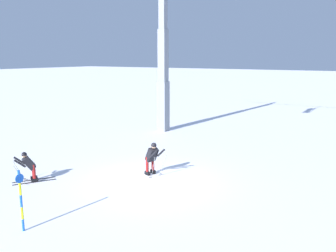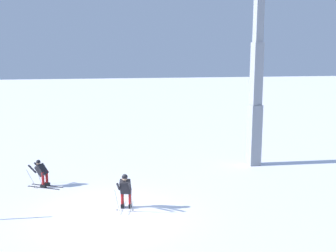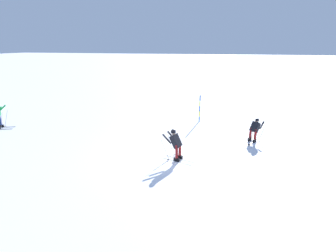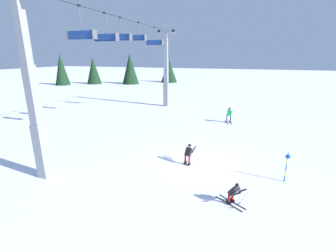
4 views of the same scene
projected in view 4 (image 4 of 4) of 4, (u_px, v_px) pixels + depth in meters
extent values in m
plane|color=white|center=(198.00, 163.00, 17.25)|extent=(260.00, 260.00, 0.00)
cube|color=white|center=(185.00, 164.00, 17.10)|extent=(1.55, 0.57, 0.01)
cube|color=black|center=(185.00, 163.00, 17.07)|extent=(0.30, 0.19, 0.16)
cylinder|color=maroon|center=(185.00, 158.00, 16.95)|extent=(0.13, 0.13, 0.68)
cube|color=white|center=(189.00, 165.00, 16.91)|extent=(1.55, 0.57, 0.01)
cube|color=black|center=(189.00, 164.00, 16.89)|extent=(0.30, 0.19, 0.16)
cylinder|color=maroon|center=(189.00, 159.00, 16.77)|extent=(0.13, 0.13, 0.68)
cube|color=black|center=(189.00, 152.00, 16.84)|extent=(0.62, 0.56, 0.68)
sphere|color=tan|center=(190.00, 146.00, 16.83)|extent=(0.23, 0.23, 0.23)
sphere|color=black|center=(190.00, 145.00, 16.82)|extent=(0.24, 0.24, 0.24)
cylinder|color=black|center=(188.00, 148.00, 17.22)|extent=(0.51, 0.23, 0.44)
cylinder|color=gray|center=(188.00, 155.00, 17.46)|extent=(0.48, 0.05, 1.17)
cylinder|color=black|center=(186.00, 161.00, 17.46)|extent=(0.07, 0.07, 0.01)
cylinder|color=black|center=(194.00, 149.00, 16.95)|extent=(0.51, 0.23, 0.44)
cylinder|color=gray|center=(195.00, 157.00, 17.14)|extent=(0.42, 0.27, 1.17)
cylinder|color=black|center=(194.00, 163.00, 17.10)|extent=(0.07, 0.07, 0.01)
cube|color=gray|center=(42.00, 151.00, 14.88)|extent=(0.66, 0.66, 3.53)
cube|color=gray|center=(33.00, 96.00, 13.87)|extent=(0.56, 0.56, 3.53)
cube|color=gray|center=(22.00, 32.00, 12.86)|extent=(0.45, 0.45, 3.53)
cube|color=gray|center=(166.00, 95.00, 36.33)|extent=(0.70, 0.70, 3.53)
cube|color=gray|center=(166.00, 71.00, 35.31)|extent=(0.58, 0.58, 3.53)
cube|color=gray|center=(166.00, 47.00, 34.30)|extent=(0.47, 0.47, 3.53)
cube|color=gray|center=(166.00, 33.00, 33.77)|extent=(0.28, 2.50, 0.18)
cylinder|color=black|center=(159.00, 31.00, 34.03)|extent=(0.10, 0.44, 0.44)
cylinder|color=black|center=(173.00, 31.00, 33.36)|extent=(0.10, 0.44, 0.44)
cylinder|color=black|center=(126.00, 19.00, 22.96)|extent=(29.67, 0.05, 0.05)
cube|color=black|center=(79.00, 5.00, 16.76)|extent=(0.20, 0.16, 0.14)
cylinder|color=#4C4F54|center=(80.00, 18.00, 17.00)|extent=(0.07, 0.07, 1.68)
cube|color=navy|center=(82.00, 39.00, 17.40)|extent=(0.45, 2.24, 0.06)
cube|color=navy|center=(80.00, 35.00, 17.14)|extent=(0.06, 2.24, 0.55)
cylinder|color=#4C4F54|center=(84.00, 35.00, 17.59)|extent=(0.04, 2.13, 0.04)
cube|color=#4C4F54|center=(69.00, 35.00, 17.67)|extent=(0.57, 0.05, 0.63)
cube|color=#4C4F54|center=(95.00, 34.00, 16.97)|extent=(0.57, 0.05, 0.63)
cube|color=black|center=(104.00, 13.00, 19.65)|extent=(0.20, 0.16, 0.14)
cylinder|color=#4C4F54|center=(105.00, 24.00, 19.89)|extent=(0.07, 0.07, 1.65)
cube|color=navy|center=(106.00, 41.00, 20.28)|extent=(0.45, 2.17, 0.06)
cube|color=navy|center=(105.00, 37.00, 20.03)|extent=(0.06, 2.17, 0.55)
cylinder|color=#4C4F54|center=(108.00, 37.00, 20.47)|extent=(0.04, 2.06, 0.04)
cube|color=#4C4F54|center=(95.00, 38.00, 20.54)|extent=(0.57, 0.05, 0.63)
cube|color=#4C4F54|center=(117.00, 37.00, 19.87)|extent=(0.57, 0.05, 0.63)
cube|color=black|center=(120.00, 17.00, 21.95)|extent=(0.20, 0.16, 0.14)
cylinder|color=#4C4F54|center=(120.00, 26.00, 22.16)|extent=(0.07, 0.07, 1.47)
cube|color=navy|center=(121.00, 40.00, 22.53)|extent=(0.45, 2.08, 0.06)
cube|color=navy|center=(120.00, 37.00, 22.27)|extent=(0.06, 2.08, 0.55)
cylinder|color=#4C4F54|center=(123.00, 37.00, 22.72)|extent=(0.04, 1.97, 0.04)
cube|color=#4C4F54|center=(111.00, 37.00, 22.77)|extent=(0.57, 0.05, 0.63)
cube|color=#4C4F54|center=(131.00, 37.00, 22.13)|extent=(0.57, 0.05, 0.63)
cube|color=black|center=(138.00, 23.00, 25.50)|extent=(0.20, 0.16, 0.14)
cylinder|color=#4C4F54|center=(138.00, 29.00, 25.67)|extent=(0.07, 0.07, 1.24)
cube|color=navy|center=(139.00, 40.00, 26.01)|extent=(0.45, 1.62, 0.06)
cube|color=navy|center=(138.00, 37.00, 25.76)|extent=(0.06, 1.62, 0.55)
cylinder|color=#4C4F54|center=(140.00, 37.00, 26.20)|extent=(0.04, 1.54, 0.04)
cube|color=#4C4F54|center=(132.00, 38.00, 26.18)|extent=(0.57, 0.05, 0.63)
cube|color=#4C4F54|center=(146.00, 37.00, 25.68)|extent=(0.57, 0.05, 0.63)
cube|color=black|center=(154.00, 27.00, 29.71)|extent=(0.20, 0.16, 0.14)
cylinder|color=#4C4F54|center=(155.00, 34.00, 29.93)|extent=(0.07, 0.07, 1.53)
cube|color=navy|center=(155.00, 45.00, 30.31)|extent=(0.45, 2.16, 0.06)
cube|color=navy|center=(154.00, 42.00, 30.05)|extent=(0.06, 2.16, 0.55)
cylinder|color=#4C4F54|center=(156.00, 42.00, 30.50)|extent=(0.04, 2.05, 0.04)
cube|color=#4C4F54|center=(147.00, 43.00, 30.57)|extent=(0.57, 0.05, 0.63)
cube|color=#4C4F54|center=(163.00, 42.00, 29.90)|extent=(0.57, 0.05, 0.63)
cylinder|color=blue|center=(284.00, 179.00, 14.71)|extent=(0.07, 0.07, 0.39)
cylinder|color=yellow|center=(285.00, 173.00, 14.60)|extent=(0.07, 0.07, 0.39)
cylinder|color=blue|center=(286.00, 167.00, 14.48)|extent=(0.07, 0.07, 0.39)
cylinder|color=yellow|center=(287.00, 162.00, 14.37)|extent=(0.07, 0.07, 0.39)
cylinder|color=blue|center=(288.00, 156.00, 14.26)|extent=(0.07, 0.07, 0.39)
cylinder|color=blue|center=(288.00, 157.00, 14.29)|extent=(0.02, 0.28, 0.28)
cube|color=black|center=(230.00, 122.00, 27.75)|extent=(1.69, 0.64, 0.01)
cube|color=black|center=(230.00, 122.00, 27.73)|extent=(0.30, 0.19, 0.16)
cylinder|color=navy|center=(231.00, 117.00, 27.58)|extent=(0.13, 0.13, 0.86)
cube|color=black|center=(226.00, 122.00, 27.76)|extent=(1.69, 0.64, 0.01)
cube|color=black|center=(227.00, 122.00, 27.73)|extent=(0.30, 0.19, 0.16)
cylinder|color=navy|center=(227.00, 117.00, 27.59)|extent=(0.13, 0.13, 0.86)
cube|color=green|center=(229.00, 113.00, 27.38)|extent=(0.46, 0.51, 0.67)
sphere|color=tan|center=(230.00, 109.00, 27.21)|extent=(0.23, 0.23, 0.23)
sphere|color=black|center=(230.00, 109.00, 27.20)|extent=(0.25, 0.25, 0.25)
cylinder|color=green|center=(232.00, 112.00, 27.07)|extent=(0.52, 0.24, 0.45)
cylinder|color=gray|center=(232.00, 118.00, 27.24)|extent=(0.35, 0.23, 1.23)
cylinder|color=black|center=(231.00, 122.00, 27.56)|extent=(0.07, 0.07, 0.01)
cylinder|color=green|center=(228.00, 112.00, 27.08)|extent=(0.52, 0.24, 0.45)
cylinder|color=gray|center=(227.00, 118.00, 27.24)|extent=(0.40, 0.05, 1.23)
cylinder|color=black|center=(226.00, 122.00, 27.56)|extent=(0.07, 0.07, 0.01)
cube|color=black|center=(232.00, 202.00, 12.70)|extent=(1.02, 1.52, 0.01)
cube|color=black|center=(232.00, 200.00, 12.67)|extent=(0.24, 0.29, 0.16)
cylinder|color=maroon|center=(233.00, 194.00, 12.56)|extent=(0.13, 0.13, 0.60)
cube|color=black|center=(228.00, 204.00, 12.52)|extent=(1.02, 1.52, 0.01)
cube|color=black|center=(229.00, 202.00, 12.49)|extent=(0.24, 0.29, 0.16)
cylinder|color=maroon|center=(229.00, 196.00, 12.38)|extent=(0.13, 0.13, 0.60)
cube|color=black|center=(234.00, 191.00, 12.25)|extent=(0.64, 0.67, 0.60)
sphere|color=tan|center=(237.00, 186.00, 12.03)|extent=(0.20, 0.20, 0.20)
sphere|color=black|center=(237.00, 185.00, 12.02)|extent=(0.22, 0.22, 0.22)
cylinder|color=black|center=(243.00, 191.00, 12.10)|extent=(0.32, 0.43, 0.40)
cylinder|color=gray|center=(243.00, 199.00, 12.26)|extent=(0.17, 0.47, 1.01)
cylinder|color=black|center=(240.00, 203.00, 12.51)|extent=(0.07, 0.07, 0.01)
cylinder|color=black|center=(237.00, 194.00, 11.82)|extent=(0.32, 0.43, 0.40)
cylinder|color=gray|center=(236.00, 203.00, 11.93)|extent=(0.37, 0.35, 1.01)
cylinder|color=black|center=(232.00, 208.00, 12.13)|extent=(0.07, 0.07, 0.01)
cone|color=black|center=(169.00, 71.00, 68.75)|extent=(4.71, 4.71, 6.57)
cone|color=black|center=(130.00, 69.00, 64.50)|extent=(4.53, 4.53, 8.04)
cone|color=black|center=(93.00, 71.00, 64.78)|extent=(3.92, 3.92, 7.04)
cone|color=black|center=(61.00, 69.00, 61.96)|extent=(3.74, 3.74, 8.06)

